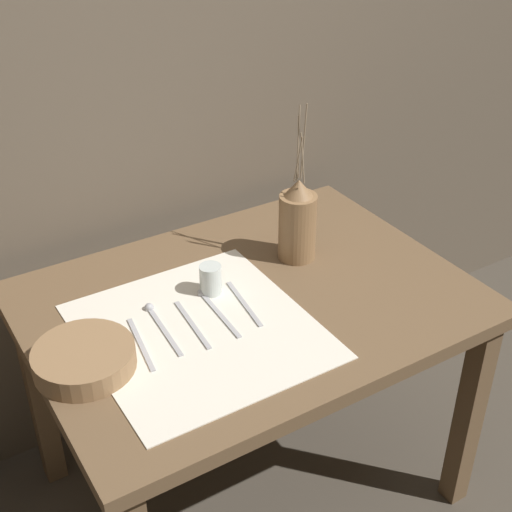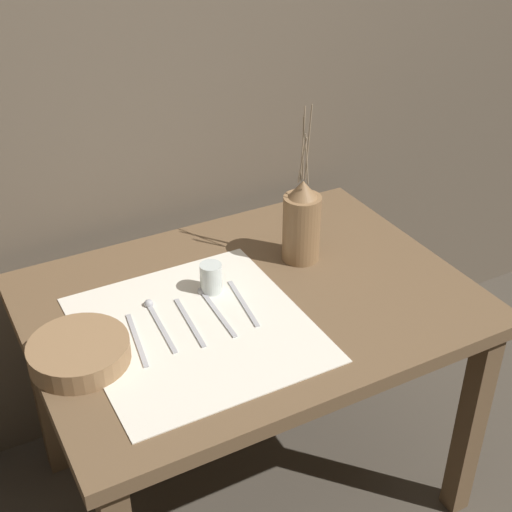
{
  "view_description": "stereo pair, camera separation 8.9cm",
  "coord_description": "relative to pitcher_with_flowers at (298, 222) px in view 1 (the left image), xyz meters",
  "views": [
    {
      "loc": [
        -0.78,
        -1.29,
        1.78
      ],
      "look_at": [
        0.02,
        0.0,
        0.83
      ],
      "focal_mm": 50.0,
      "sensor_mm": 36.0,
      "label": 1
    },
    {
      "loc": [
        -0.7,
        -1.34,
        1.78
      ],
      "look_at": [
        0.02,
        0.0,
        0.83
      ],
      "focal_mm": 50.0,
      "sensor_mm": 36.0,
      "label": 2
    }
  ],
  "objects": [
    {
      "name": "spoon_outer",
      "position": [
        -0.32,
        -0.07,
        -0.11
      ],
      "size": [
        0.03,
        0.22,
        0.02
      ],
      "color": "#A8A8AD",
      "rests_on": "wooden_table"
    },
    {
      "name": "pitcher_with_flowers",
      "position": [
        0.0,
        0.0,
        0.0
      ],
      "size": [
        0.1,
        0.1,
        0.44
      ],
      "color": "olive",
      "rests_on": "wooden_table"
    },
    {
      "name": "knife_center",
      "position": [
        -0.4,
        -0.13,
        -0.11
      ],
      "size": [
        0.03,
        0.21,
        0.0
      ],
      "color": "#A8A8AD",
      "rests_on": "wooden_table"
    },
    {
      "name": "wooden_bowl",
      "position": [
        -0.68,
        -0.14,
        -0.09
      ],
      "size": [
        0.23,
        0.23,
        0.05
      ],
      "color": "#8E6B47",
      "rests_on": "wooden_table"
    },
    {
      "name": "ground_plane",
      "position": [
        -0.22,
        -0.1,
        -0.82
      ],
      "size": [
        12.0,
        12.0,
        0.0
      ],
      "primitive_type": "plane",
      "color": "#473F35"
    },
    {
      "name": "glass_tumbler_near",
      "position": [
        -0.29,
        -0.03,
        -0.07
      ],
      "size": [
        0.06,
        0.06,
        0.08
      ],
      "color": "silver",
      "rests_on": "wooden_table"
    },
    {
      "name": "linen_cloth",
      "position": [
        -0.39,
        -0.16,
        -0.11
      ],
      "size": [
        0.53,
        0.56,
        0.0
      ],
      "color": "silver",
      "rests_on": "wooden_table"
    },
    {
      "name": "fork_outer",
      "position": [
        -0.54,
        -0.14,
        -0.11
      ],
      "size": [
        0.04,
        0.21,
        0.0
      ],
      "color": "#A8A8AD",
      "rests_on": "wooden_table"
    },
    {
      "name": "spoon_inner",
      "position": [
        -0.46,
        -0.06,
        -0.11
      ],
      "size": [
        0.03,
        0.22,
        0.02
      ],
      "color": "#A8A8AD",
      "rests_on": "wooden_table"
    },
    {
      "name": "stone_wall_back",
      "position": [
        -0.22,
        0.43,
        0.38
      ],
      "size": [
        7.0,
        0.06,
        2.4
      ],
      "color": "brown",
      "rests_on": "ground_plane"
    },
    {
      "name": "wooden_table",
      "position": [
        -0.22,
        -0.1,
        -0.2
      ],
      "size": [
        1.13,
        0.84,
        0.71
      ],
      "color": "brown",
      "rests_on": "ground_plane"
    },
    {
      "name": "fork_inner",
      "position": [
        -0.25,
        -0.12,
        -0.11
      ],
      "size": [
        0.04,
        0.21,
        0.0
      ],
      "color": "#A8A8AD",
      "rests_on": "wooden_table"
    }
  ]
}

